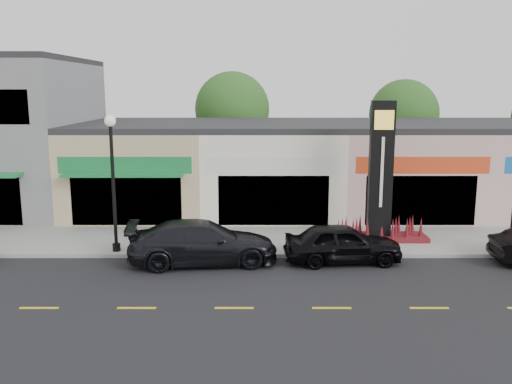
{
  "coord_description": "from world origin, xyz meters",
  "views": [
    {
      "loc": [
        -2.33,
        -18.65,
        6.63
      ],
      "look_at": [
        -2.33,
        4.0,
        2.3
      ],
      "focal_mm": 38.0,
      "sensor_mm": 36.0,
      "label": 1
    }
  ],
  "objects_px": {
    "pylon_sign": "(380,192)",
    "car_dark_sedan": "(203,242)",
    "lamp_west_near": "(113,170)",
    "car_black_sedan": "(343,243)"
  },
  "relations": [
    {
      "from": "pylon_sign",
      "to": "lamp_west_near",
      "type": "bearing_deg",
      "value": -171.23
    },
    {
      "from": "car_dark_sedan",
      "to": "car_black_sedan",
      "type": "distance_m",
      "value": 5.4
    },
    {
      "from": "car_dark_sedan",
      "to": "lamp_west_near",
      "type": "bearing_deg",
      "value": 66.46
    },
    {
      "from": "pylon_sign",
      "to": "car_black_sedan",
      "type": "relative_size",
      "value": 1.34
    },
    {
      "from": "lamp_west_near",
      "to": "car_dark_sedan",
      "type": "xyz_separation_m",
      "value": [
        3.62,
        -1.11,
        -2.65
      ]
    },
    {
      "from": "pylon_sign",
      "to": "car_dark_sedan",
      "type": "relative_size",
      "value": 1.05
    },
    {
      "from": "car_black_sedan",
      "to": "pylon_sign",
      "type": "bearing_deg",
      "value": -40.39
    },
    {
      "from": "lamp_west_near",
      "to": "pylon_sign",
      "type": "relative_size",
      "value": 0.91
    },
    {
      "from": "car_dark_sedan",
      "to": "pylon_sign",
      "type": "bearing_deg",
      "value": -75.77
    },
    {
      "from": "pylon_sign",
      "to": "car_dark_sedan",
      "type": "xyz_separation_m",
      "value": [
        -7.38,
        -2.8,
        -1.45
      ]
    }
  ]
}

